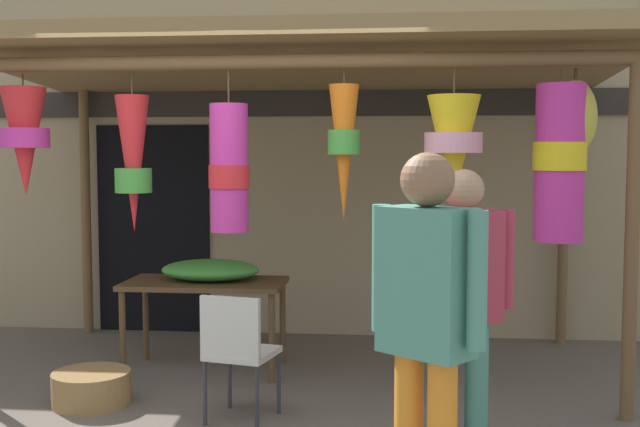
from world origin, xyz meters
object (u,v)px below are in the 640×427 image
Objects in this scene: display_table at (205,291)px; folding_chair at (237,346)px; wicker_basket_by_table at (91,388)px; vendor_in_orange at (426,315)px; customer_foreground at (462,292)px; flower_heap_on_table at (212,270)px.

folding_chair is at bearing -66.83° from display_table.
wicker_basket_by_table is (-0.58, -0.90, -0.53)m from display_table.
wicker_basket_by_table is 0.31× the size of vendor_in_orange.
folding_chair is 1.19m from wicker_basket_by_table.
display_table is 0.77× the size of customer_foreground.
folding_chair is at bearing -69.52° from flower_heap_on_table.
flower_heap_on_table is at bearing 110.48° from folding_chair.
vendor_in_orange reaches higher than folding_chair.
display_table is 2.54m from customer_foreground.
display_table is 1.19m from wicker_basket_by_table.
flower_heap_on_table is at bearing 136.62° from customer_foreground.
vendor_in_orange is (1.14, -1.44, 0.53)m from folding_chair.
display_table is at bearing 113.17° from folding_chair.
flower_heap_on_table is 1.46× the size of wicker_basket_by_table.
customer_foreground is at bearing -17.84° from wicker_basket_by_table.
flower_heap_on_table is (0.05, 0.04, 0.17)m from display_table.
flower_heap_on_table is at bearing 34.67° from display_table.
folding_chair is at bearing 159.50° from customer_foreground.
vendor_in_orange reaches higher than flower_heap_on_table.
wicker_basket_by_table is 2.95m from vendor_in_orange.
customer_foreground is at bearing 75.96° from vendor_in_orange.
display_table is 1.28m from folding_chair.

